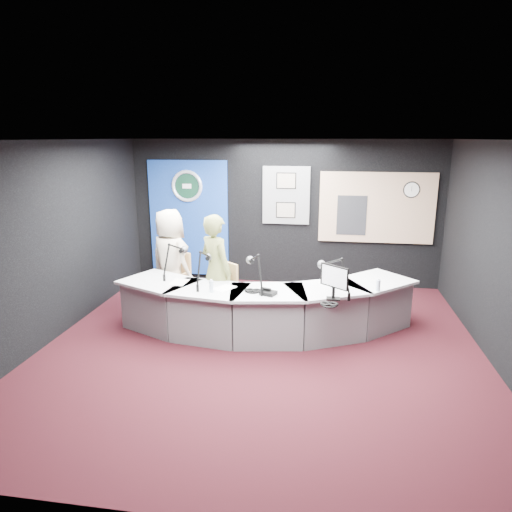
# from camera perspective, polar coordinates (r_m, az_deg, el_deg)

# --- Properties ---
(ground) EXTENTS (6.00, 6.00, 0.00)m
(ground) POSITION_cam_1_polar(r_m,az_deg,el_deg) (6.47, 0.69, -11.35)
(ground) COLOR black
(ground) RESTS_ON ground
(ceiling) EXTENTS (6.00, 6.00, 0.02)m
(ceiling) POSITION_cam_1_polar(r_m,az_deg,el_deg) (5.81, 0.77, 14.31)
(ceiling) COLOR silver
(ceiling) RESTS_ON ground
(wall_back) EXTENTS (6.00, 0.02, 2.80)m
(wall_back) POSITION_cam_1_polar(r_m,az_deg,el_deg) (8.91, 3.44, 5.37)
(wall_back) COLOR black
(wall_back) RESTS_ON ground
(wall_front) EXTENTS (6.00, 0.02, 2.80)m
(wall_front) POSITION_cam_1_polar(r_m,az_deg,el_deg) (3.21, -6.95, -12.03)
(wall_front) COLOR black
(wall_front) RESTS_ON ground
(wall_left) EXTENTS (0.02, 6.00, 2.80)m
(wall_left) POSITION_cam_1_polar(r_m,az_deg,el_deg) (7.05, -24.21, 1.61)
(wall_left) COLOR black
(wall_left) RESTS_ON ground
(wall_right) EXTENTS (0.02, 6.00, 2.80)m
(wall_right) POSITION_cam_1_polar(r_m,az_deg,el_deg) (6.32, 28.75, -0.30)
(wall_right) COLOR black
(wall_right) RESTS_ON ground
(broadcast_desk) EXTENTS (4.50, 1.90, 0.75)m
(broadcast_desk) POSITION_cam_1_polar(r_m,az_deg,el_deg) (6.82, 0.93, -6.48)
(broadcast_desk) COLOR #BCBEC0
(broadcast_desk) RESTS_ON ground
(backdrop_panel) EXTENTS (1.60, 0.05, 2.30)m
(backdrop_panel) POSITION_cam_1_polar(r_m,az_deg,el_deg) (9.27, -8.40, 4.66)
(backdrop_panel) COLOR navy
(backdrop_panel) RESTS_ON wall_back
(agency_seal) EXTENTS (0.63, 0.07, 0.63)m
(agency_seal) POSITION_cam_1_polar(r_m,az_deg,el_deg) (9.14, -8.63, 8.63)
(agency_seal) COLOR silver
(agency_seal) RESTS_ON backdrop_panel
(seal_center) EXTENTS (0.48, 0.01, 0.48)m
(seal_center) POSITION_cam_1_polar(r_m,az_deg,el_deg) (9.15, -8.62, 8.64)
(seal_center) COLOR black
(seal_center) RESTS_ON backdrop_panel
(pinboard) EXTENTS (0.90, 0.04, 1.10)m
(pinboard) POSITION_cam_1_polar(r_m,az_deg,el_deg) (8.82, 3.78, 7.57)
(pinboard) COLOR slate
(pinboard) RESTS_ON wall_back
(framed_photo_upper) EXTENTS (0.34, 0.02, 0.27)m
(framed_photo_upper) POSITION_cam_1_polar(r_m,az_deg,el_deg) (8.76, 3.80, 9.36)
(framed_photo_upper) COLOR #81705D
(framed_photo_upper) RESTS_ON pinboard
(framed_photo_lower) EXTENTS (0.34, 0.02, 0.27)m
(framed_photo_lower) POSITION_cam_1_polar(r_m,az_deg,el_deg) (8.83, 3.73, 5.74)
(framed_photo_lower) COLOR #81705D
(framed_photo_lower) RESTS_ON pinboard
(booth_window_frame) EXTENTS (2.12, 0.06, 1.32)m
(booth_window_frame) POSITION_cam_1_polar(r_m,az_deg,el_deg) (8.87, 14.82, 5.85)
(booth_window_frame) COLOR tan
(booth_window_frame) RESTS_ON wall_back
(booth_glow) EXTENTS (2.00, 0.02, 1.20)m
(booth_glow) POSITION_cam_1_polar(r_m,az_deg,el_deg) (8.86, 14.83, 5.84)
(booth_glow) COLOR #D5A986
(booth_glow) RESTS_ON booth_window_frame
(equipment_rack) EXTENTS (0.55, 0.02, 0.75)m
(equipment_rack) POSITION_cam_1_polar(r_m,az_deg,el_deg) (8.83, 11.87, 4.99)
(equipment_rack) COLOR black
(equipment_rack) RESTS_ON booth_window_frame
(wall_clock) EXTENTS (0.28, 0.01, 0.28)m
(wall_clock) POSITION_cam_1_polar(r_m,az_deg,el_deg) (8.88, 18.87, 7.84)
(wall_clock) COLOR white
(wall_clock) RESTS_ON booth_window_frame
(armchair_left) EXTENTS (0.63, 0.63, 0.86)m
(armchair_left) POSITION_cam_1_polar(r_m,az_deg,el_deg) (7.80, -10.50, -3.55)
(armchair_left) COLOR #A9814D
(armchair_left) RESTS_ON ground
(armchair_right) EXTENTS (0.74, 0.74, 0.94)m
(armchair_right) POSITION_cam_1_polar(r_m,az_deg,el_deg) (7.09, -4.95, -4.89)
(armchair_right) COLOR #A9814D
(armchair_right) RESTS_ON ground
(draped_jacket) EXTENTS (0.50, 0.29, 0.70)m
(draped_jacket) POSITION_cam_1_polar(r_m,az_deg,el_deg) (7.99, -10.83, -1.69)
(draped_jacket) COLOR slate
(draped_jacket) RESTS_ON armchair_left
(person_man) EXTENTS (1.00, 0.90, 1.71)m
(person_man) POSITION_cam_1_polar(r_m,az_deg,el_deg) (7.68, -10.65, -0.53)
(person_man) COLOR beige
(person_man) RESTS_ON ground
(person_woman) EXTENTS (0.75, 0.72, 1.73)m
(person_woman) POSITION_cam_1_polar(r_m,az_deg,el_deg) (6.97, -5.02, -1.81)
(person_woman) COLOR olive
(person_woman) RESTS_ON ground
(computer_monitor) EXTENTS (0.32, 0.27, 0.27)m
(computer_monitor) POSITION_cam_1_polar(r_m,az_deg,el_deg) (6.05, 9.75, -2.51)
(computer_monitor) COLOR black
(computer_monitor) RESTS_ON broadcast_desk
(desk_phone) EXTENTS (0.25, 0.23, 0.05)m
(desk_phone) POSITION_cam_1_polar(r_m,az_deg,el_deg) (6.24, 1.56, -4.63)
(desk_phone) COLOR black
(desk_phone) RESTS_ON broadcast_desk
(headphones_near) EXTENTS (0.23, 0.23, 0.04)m
(headphones_near) POSITION_cam_1_polar(r_m,az_deg,el_deg) (5.93, 9.14, -5.95)
(headphones_near) COLOR black
(headphones_near) RESTS_ON broadcast_desk
(headphones_far) EXTENTS (0.21, 0.21, 0.03)m
(headphones_far) POSITION_cam_1_polar(r_m,az_deg,el_deg) (6.35, -0.38, -4.35)
(headphones_far) COLOR black
(headphones_far) RESTS_ON broadcast_desk
(paper_stack) EXTENTS (0.24, 0.34, 0.00)m
(paper_stack) POSITION_cam_1_polar(r_m,az_deg,el_deg) (6.86, -9.60, -3.24)
(paper_stack) COLOR white
(paper_stack) RESTS_ON broadcast_desk
(notepad) EXTENTS (0.35, 0.38, 0.00)m
(notepad) POSITION_cam_1_polar(r_m,az_deg,el_deg) (6.52, -3.98, -4.01)
(notepad) COLOR white
(notepad) RESTS_ON broadcast_desk
(boom_mic_a) EXTENTS (0.25, 0.73, 0.60)m
(boom_mic_a) POSITION_cam_1_polar(r_m,az_deg,el_deg) (7.13, -10.18, -0.08)
(boom_mic_a) COLOR black
(boom_mic_a) RESTS_ON broadcast_desk
(boom_mic_b) EXTENTS (0.16, 0.74, 0.60)m
(boom_mic_b) POSITION_cam_1_polar(r_m,az_deg,el_deg) (6.61, -6.56, -1.10)
(boom_mic_b) COLOR black
(boom_mic_b) RESTS_ON broadcast_desk
(boom_mic_c) EXTENTS (0.37, 0.69, 0.60)m
(boom_mic_c) POSITION_cam_1_polar(r_m,az_deg,el_deg) (6.39, -0.04, -1.56)
(boom_mic_c) COLOR black
(boom_mic_c) RESTS_ON broadcast_desk
(boom_mic_d) EXTENTS (0.50, 0.61, 0.60)m
(boom_mic_d) POSITION_cam_1_polar(r_m,az_deg,el_deg) (6.28, 9.86, -2.07)
(boom_mic_d) COLOR black
(boom_mic_d) RESTS_ON broadcast_desk
(water_bottles) EXTENTS (2.35, 0.49, 0.18)m
(water_bottles) POSITION_cam_1_polar(r_m,az_deg,el_deg) (6.38, 4.91, -3.62)
(water_bottles) COLOR silver
(water_bottles) RESTS_ON broadcast_desk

